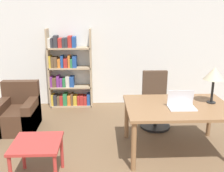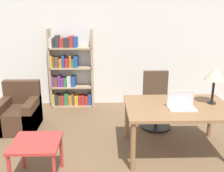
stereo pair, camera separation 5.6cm
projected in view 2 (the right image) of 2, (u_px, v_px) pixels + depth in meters
wall_back at (123, 44)px, 5.77m from camera, size 8.00×0.06×2.70m
desk at (178, 111)px, 3.81m from camera, size 1.52×1.07×0.73m
laptop at (181, 105)px, 3.69m from camera, size 0.37×0.24×0.25m
table_lamp at (215, 75)px, 3.78m from camera, size 0.30×0.30×0.54m
office_chair at (156, 103)px, 4.76m from camera, size 0.54×0.54×1.02m
side_table_blue at (36, 147)px, 3.22m from camera, size 0.58×0.58×0.52m
armchair at (19, 114)px, 4.72m from camera, size 0.66×0.77×0.82m
bookshelf at (69, 74)px, 5.72m from camera, size 0.94×0.28×1.71m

